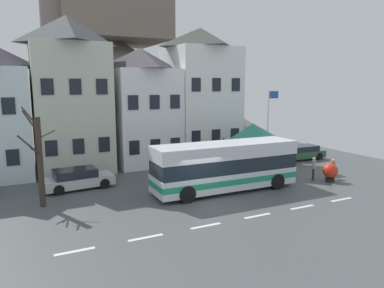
% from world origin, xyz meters
% --- Properties ---
extents(ground_plane, '(40.00, 60.00, 0.07)m').
position_xyz_m(ground_plane, '(0.00, -0.00, -0.03)').
color(ground_plane, '#4A5051').
extents(townhouse_01, '(5.45, 6.43, 11.81)m').
position_xyz_m(townhouse_01, '(-5.50, 12.18, 5.90)').
color(townhouse_01, beige).
rests_on(townhouse_01, ground_plane).
extents(townhouse_02, '(5.12, 6.75, 9.67)m').
position_xyz_m(townhouse_02, '(0.30, 12.34, 4.84)').
color(townhouse_02, white).
rests_on(townhouse_02, ground_plane).
extents(townhouse_03, '(5.67, 6.00, 11.61)m').
position_xyz_m(townhouse_03, '(5.77, 11.97, 5.80)').
color(townhouse_03, white).
rests_on(townhouse_03, ground_plane).
extents(hilltop_castle, '(43.57, 43.57, 23.27)m').
position_xyz_m(hilltop_castle, '(2.69, 33.05, 7.21)').
color(hilltop_castle, '#6A6558').
rests_on(hilltop_castle, ground_plane).
extents(transit_bus, '(9.44, 2.67, 3.06)m').
position_xyz_m(transit_bus, '(2.32, 1.71, 1.54)').
color(transit_bus, silver).
rests_on(transit_bus, ground_plane).
extents(bus_shelter, '(3.60, 3.60, 3.68)m').
position_xyz_m(bus_shelter, '(7.17, 5.66, 3.02)').
color(bus_shelter, '#473D33').
rests_on(bus_shelter, ground_plane).
extents(parked_car_00, '(4.06, 2.23, 1.23)m').
position_xyz_m(parked_car_00, '(8.01, 6.28, 0.61)').
color(parked_car_00, navy).
rests_on(parked_car_00, ground_plane).
extents(parked_car_02, '(4.64, 1.92, 1.25)m').
position_xyz_m(parked_car_02, '(13.36, 6.93, 0.62)').
color(parked_car_02, '#2E5438').
rests_on(parked_car_02, ground_plane).
extents(parked_car_03, '(4.45, 2.26, 1.31)m').
position_xyz_m(parked_car_03, '(-6.03, 6.27, 0.64)').
color(parked_car_03, silver).
rests_on(parked_car_03, ground_plane).
extents(pedestrian_00, '(0.31, 0.31, 1.60)m').
position_xyz_m(pedestrian_00, '(7.69, 4.00, 0.92)').
color(pedestrian_00, '#2D2D38').
rests_on(pedestrian_00, ground_plane).
extents(pedestrian_01, '(0.28, 0.29, 1.63)m').
position_xyz_m(pedestrian_01, '(9.22, 1.18, 0.89)').
color(pedestrian_01, '#38332D').
rests_on(pedestrian_01, ground_plane).
extents(pedestrian_02, '(0.33, 0.31, 1.58)m').
position_xyz_m(pedestrian_02, '(10.24, 0.42, 0.88)').
color(pedestrian_02, '#38332D').
rests_on(pedestrian_02, ground_plane).
extents(public_bench, '(1.75, 0.48, 0.87)m').
position_xyz_m(public_bench, '(6.00, 7.97, 0.48)').
color(public_bench, '#33473D').
rests_on(public_bench, ground_plane).
extents(flagpole, '(0.95, 0.10, 6.22)m').
position_xyz_m(flagpole, '(8.32, 5.19, 3.65)').
color(flagpole, silver).
rests_on(flagpole, ground_plane).
extents(harbour_buoy, '(1.04, 1.04, 1.29)m').
position_xyz_m(harbour_buoy, '(9.97, 0.36, 0.72)').
color(harbour_buoy, black).
rests_on(harbour_buoy, ground_plane).
extents(bare_tree_00, '(1.93, 1.76, 5.47)m').
position_xyz_m(bare_tree_00, '(-8.33, 3.57, 2.65)').
color(bare_tree_00, '#382D28').
rests_on(bare_tree_00, ground_plane).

